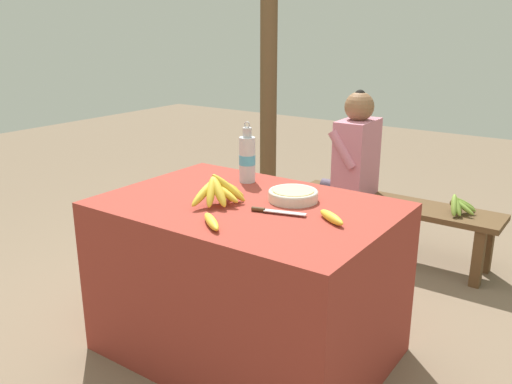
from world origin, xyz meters
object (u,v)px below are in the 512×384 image
(banana_bunch_green, at_px, (459,204))
(wooden_bench, at_px, (394,211))
(banana_bunch_ripe, at_px, (219,190))
(loose_banana_side, at_px, (331,217))
(loose_banana_front, at_px, (211,222))
(knife, at_px, (271,211))
(water_bottle, at_px, (247,158))
(support_post_near, at_px, (269,61))
(serving_bowl, at_px, (293,195))
(seated_vendor, at_px, (350,161))

(banana_bunch_green, bearing_deg, wooden_bench, 179.26)
(banana_bunch_ripe, relative_size, loose_banana_side, 1.93)
(loose_banana_front, height_order, knife, loose_banana_front)
(water_bottle, bearing_deg, loose_banana_side, -24.25)
(banana_bunch_ripe, xyz_separation_m, water_bottle, (-0.11, 0.35, 0.05))
(banana_bunch_green, distance_m, support_post_near, 1.86)
(loose_banana_side, bearing_deg, knife, -168.75)
(loose_banana_front, height_order, support_post_near, support_post_near)
(serving_bowl, height_order, loose_banana_front, serving_bowl)
(water_bottle, relative_size, wooden_bench, 0.23)
(water_bottle, relative_size, knife, 1.31)
(banana_bunch_ripe, xyz_separation_m, wooden_bench, (0.24, 1.50, -0.48))
(loose_banana_front, distance_m, loose_banana_side, 0.47)
(banana_bunch_ripe, xyz_separation_m, serving_bowl, (0.24, 0.23, -0.04))
(serving_bowl, relative_size, knife, 0.96)
(serving_bowl, bearing_deg, loose_banana_side, -28.66)
(loose_banana_front, height_order, loose_banana_side, same)
(loose_banana_front, bearing_deg, seated_vendor, 97.27)
(serving_bowl, xyz_separation_m, loose_banana_side, (0.26, -0.14, -0.01))
(serving_bowl, relative_size, wooden_bench, 0.17)
(loose_banana_side, bearing_deg, banana_bunch_green, 84.43)
(support_post_near, bearing_deg, banana_bunch_green, -13.59)
(wooden_bench, relative_size, support_post_near, 0.56)
(banana_bunch_green, bearing_deg, loose_banana_side, -95.57)
(knife, relative_size, banana_bunch_green, 0.92)
(water_bottle, height_order, loose_banana_side, water_bottle)
(serving_bowl, xyz_separation_m, knife, (0.01, -0.19, -0.02))
(loose_banana_side, bearing_deg, loose_banana_front, -139.18)
(loose_banana_side, relative_size, knife, 0.71)
(wooden_bench, distance_m, seated_vendor, 0.43)
(loose_banana_front, xyz_separation_m, banana_bunch_green, (0.50, 1.72, -0.31))
(knife, relative_size, support_post_near, 0.10)
(serving_bowl, height_order, support_post_near, support_post_near)
(banana_bunch_ripe, distance_m, seated_vendor, 1.48)
(seated_vendor, bearing_deg, wooden_bench, -175.68)
(water_bottle, xyz_separation_m, seated_vendor, (0.03, 1.11, -0.24))
(banana_bunch_ripe, bearing_deg, serving_bowl, 43.73)
(seated_vendor, bearing_deg, support_post_near, -26.26)
(knife, bearing_deg, support_post_near, 108.23)
(banana_bunch_ripe, relative_size, seated_vendor, 0.29)
(water_bottle, xyz_separation_m, loose_banana_side, (0.61, -0.27, -0.10))
(banana_bunch_ripe, xyz_separation_m, banana_bunch_green, (0.64, 1.49, -0.35))
(water_bottle, distance_m, loose_banana_front, 0.64)
(loose_banana_side, distance_m, banana_bunch_green, 1.45)
(knife, xyz_separation_m, wooden_bench, (-0.01, 1.47, -0.42))
(serving_bowl, height_order, water_bottle, water_bottle)
(serving_bowl, xyz_separation_m, wooden_bench, (0.00, 1.27, -0.44))
(water_bottle, distance_m, wooden_bench, 1.31)
(wooden_bench, bearing_deg, banana_bunch_green, -0.74)
(serving_bowl, height_order, wooden_bench, serving_bowl)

